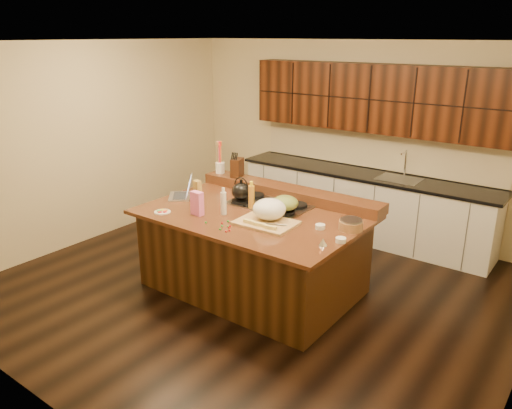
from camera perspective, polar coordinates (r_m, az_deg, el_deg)
The scene contains 31 objects.
room at distance 5.32m, azimuth -0.32°, elevation 3.43°, with size 5.52×5.02×2.72m.
island at distance 5.62m, azimuth -0.31°, elevation -5.31°, with size 2.40×1.60×0.92m.
back_ledge at distance 5.97m, azimuth 3.73°, elevation 1.44°, with size 2.40×0.30×0.12m, color black.
cooktop at distance 5.67m, azimuth 1.51°, elevation 0.04°, with size 0.92×0.52×0.05m.
back_counter at distance 7.13m, azimuth 12.50°, elevation 3.96°, with size 3.70×0.66×2.40m.
kettle at distance 5.70m, azimuth -1.70°, elevation 1.51°, with size 0.22×0.22×0.20m, color black.
green_bowl at distance 5.38m, azimuth 3.33°, elevation 0.17°, with size 0.29×0.29×0.16m, color olive.
laptop at distance 6.02m, azimuth -8.22°, elevation 1.48°, with size 0.45×0.45×0.25m.
oil_bottle at distance 5.52m, azimuth -0.53°, elevation 0.82°, with size 0.07×0.07×0.27m, color #BE8021.
vinegar_bottle at distance 5.37m, azimuth -3.73°, elevation 0.13°, with size 0.06×0.06×0.25m, color silver.
wooden_tray at distance 5.15m, azimuth 1.44°, elevation -0.88°, with size 0.62×0.49×0.24m.
ramekin_a at distance 4.74m, azimuth 9.66°, elevation -4.03°, with size 0.10×0.10×0.04m, color white.
ramekin_b at distance 5.13m, azimuth 10.35°, elevation -2.28°, with size 0.10×0.10×0.04m, color white.
ramekin_c at distance 5.04m, azimuth 7.35°, elevation -2.52°, with size 0.10×0.10×0.04m, color white.
strainer_bowl at distance 5.05m, azimuth 10.79°, elevation -2.36°, with size 0.24×0.24×0.09m, color #996B3F.
kitchen_timer at distance 4.65m, azimuth 7.66°, elevation -4.26°, with size 0.08×0.08×0.07m, color silver.
pink_bag at distance 5.38m, azimuth -6.75°, elevation 0.13°, with size 0.14×0.07×0.26m, color pink.
candy_plate at distance 5.55m, azimuth -10.65°, elevation -0.84°, with size 0.18×0.18×0.01m, color white.
package_box at distance 6.21m, azimuth -6.74°, elevation 2.12°, with size 0.10×0.07×0.14m, color gold.
utensil_crock at distance 6.56m, azimuth -4.12°, elevation 4.21°, with size 0.12×0.12×0.14m, color white.
knife_block at distance 6.37m, azimuth -2.16°, elevation 4.24°, with size 0.12×0.19×0.24m, color black.
gumdrop_0 at distance 5.05m, azimuth -2.98°, elevation -2.47°, with size 0.02×0.02×0.02m, color red.
gumdrop_1 at distance 5.18m, azimuth -3.22°, elevation -1.92°, with size 0.02×0.02×0.02m, color #198C26.
gumdrop_2 at distance 5.02m, azimuth -3.12°, elevation -2.63°, with size 0.02×0.02×0.02m, color red.
gumdrop_3 at distance 5.17m, azimuth -5.75°, elevation -2.05°, with size 0.02×0.02×0.02m, color #198C26.
gumdrop_4 at distance 4.94m, azimuth -3.04°, elevation -2.98°, with size 0.02×0.02×0.02m, color red.
gumdrop_5 at distance 4.98m, azimuth -4.12°, elevation -2.83°, with size 0.02×0.02×0.02m, color #198C26.
gumdrop_6 at distance 5.14m, azimuth -3.90°, elevation -2.11°, with size 0.02×0.02×0.02m, color red.
gumdrop_7 at distance 5.04m, azimuth -3.21°, elevation -2.53°, with size 0.02×0.02×0.02m, color #198C26.
gumdrop_8 at distance 4.92m, azimuth -3.44°, elevation -3.09°, with size 0.02×0.02×0.02m, color red.
gumdrop_9 at distance 5.06m, azimuth -3.92°, elevation -2.47°, with size 0.02×0.02×0.02m, color #198C26.
Camera 1 is at (3.08, -4.09, 2.77)m, focal length 35.00 mm.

